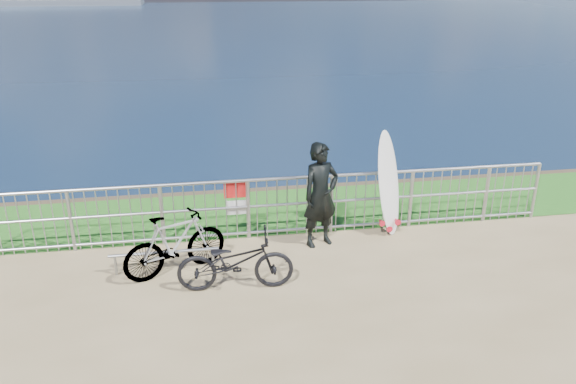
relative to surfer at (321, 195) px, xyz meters
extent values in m
plane|color=#1F5F1A|center=(-0.70, 1.53, -0.91)|extent=(120.00, 120.00, 0.00)
cube|color=brown|center=(-0.70, 2.73, -3.42)|extent=(120.00, 0.30, 5.00)
plane|color=#172B47|center=(-0.70, 88.83, -5.92)|extent=(260.00, 260.00, 0.00)
cube|color=#565E68|center=(-50.70, 166.83, -5.17)|extent=(70.00, 12.00, 1.50)
cylinder|color=#9A9CA2|center=(-0.70, 0.43, 0.18)|extent=(10.00, 0.06, 0.06)
cylinder|color=#9A9CA2|center=(-0.70, 0.43, -0.32)|extent=(10.00, 0.05, 0.05)
cylinder|color=#9A9CA2|center=(-0.70, 0.43, -0.82)|extent=(10.00, 0.05, 0.05)
cylinder|color=#9A9CA2|center=(-4.20, 0.43, -0.37)|extent=(0.06, 0.06, 1.10)
cylinder|color=#9A9CA2|center=(-2.70, 0.43, -0.37)|extent=(0.06, 0.06, 1.10)
cylinder|color=#9A9CA2|center=(-1.20, 0.43, -0.37)|extent=(0.06, 0.06, 1.10)
cylinder|color=#9A9CA2|center=(0.30, 0.43, -0.37)|extent=(0.06, 0.06, 1.10)
cylinder|color=#9A9CA2|center=(1.80, 0.43, -0.37)|extent=(0.06, 0.06, 1.10)
cylinder|color=#9A9CA2|center=(3.30, 0.43, -0.37)|extent=(0.06, 0.06, 1.10)
cylinder|color=#9A9CA2|center=(4.30, 0.43, -0.37)|extent=(0.06, 0.06, 1.10)
cube|color=red|center=(-1.40, 0.49, 0.00)|extent=(0.42, 0.02, 0.30)
cube|color=white|center=(-1.40, 0.49, 0.00)|extent=(0.38, 0.01, 0.08)
cube|color=white|center=(-1.40, 0.49, -0.34)|extent=(0.36, 0.02, 0.26)
imported|color=black|center=(0.00, 0.00, 0.00)|extent=(0.78, 0.65, 1.84)
ellipsoid|color=silver|center=(1.30, 0.28, 0.03)|extent=(0.65, 0.63, 1.91)
cone|color=red|center=(1.16, 0.16, -0.65)|extent=(0.11, 0.21, 0.11)
cone|color=red|center=(1.45, 0.16, -0.65)|extent=(0.11, 0.21, 0.11)
cone|color=red|center=(1.30, 0.16, -0.78)|extent=(0.11, 0.21, 0.11)
imported|color=black|center=(-1.56, -1.25, -0.47)|extent=(1.76, 0.70, 0.91)
imported|color=black|center=(-2.45, -0.62, -0.41)|extent=(1.74, 1.13, 1.02)
cylinder|color=#9A9CA2|center=(-2.64, -0.54, -0.59)|extent=(1.72, 0.05, 0.05)
cylinder|color=#9A9CA2|center=(-3.40, -0.54, -0.75)|extent=(0.04, 0.04, 0.33)
cylinder|color=#9A9CA2|center=(-1.88, -0.54, -0.75)|extent=(0.04, 0.04, 0.33)
camera|label=1|loc=(-1.98, -8.63, 3.57)|focal=35.00mm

